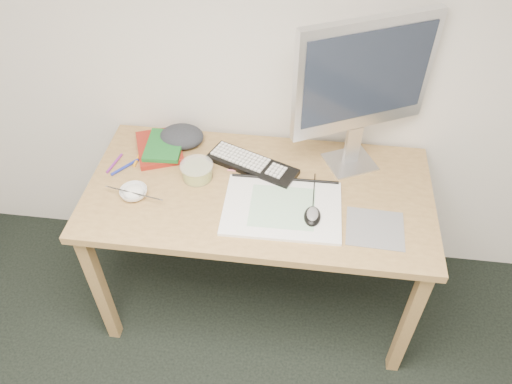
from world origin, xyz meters
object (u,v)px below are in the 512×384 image
(monitor, at_px, (364,80))
(sketchpad, at_px, (282,208))
(desk, at_px, (259,204))
(keyboard, at_px, (252,165))
(rice_bowl, at_px, (134,193))

(monitor, bearing_deg, sketchpad, -156.74)
(sketchpad, bearing_deg, desk, 135.44)
(keyboard, distance_m, monitor, 0.58)
(keyboard, bearing_deg, desk, -48.93)
(monitor, distance_m, rice_bowl, 0.99)
(sketchpad, xyz_separation_m, keyboard, (-0.15, 0.23, 0.01))
(rice_bowl, bearing_deg, desk, 11.55)
(sketchpad, distance_m, keyboard, 0.28)
(keyboard, bearing_deg, monitor, 33.39)
(keyboard, distance_m, rice_bowl, 0.50)
(desk, relative_size, keyboard, 3.58)
(desk, xyz_separation_m, keyboard, (-0.04, 0.13, 0.09))
(monitor, bearing_deg, rice_bowl, 173.50)
(keyboard, bearing_deg, sketchpad, -34.92)
(desk, xyz_separation_m, rice_bowl, (-0.49, -0.10, 0.10))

